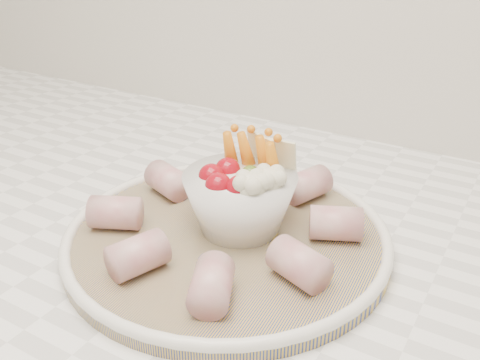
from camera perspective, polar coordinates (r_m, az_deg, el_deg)
The scene contains 3 objects.
serving_platter at distance 0.57m, azimuth -1.38°, elevation -5.98°, with size 0.36×0.36×0.02m.
veggie_bowl at distance 0.55m, azimuth 0.13°, elevation -1.75°, with size 0.12×0.12×0.10m.
cured_meat_rolls at distance 0.56m, azimuth -1.42°, elevation -4.02°, with size 0.27×0.27×0.04m.
Camera 1 is at (0.11, 0.99, 1.24)m, focal length 40.00 mm.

